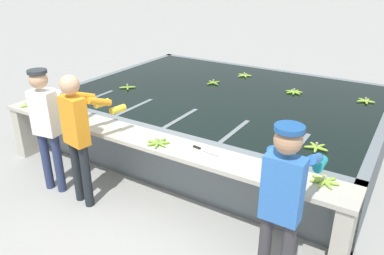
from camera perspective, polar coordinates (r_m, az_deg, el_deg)
ground_plane at (r=4.79m, az=-8.14°, el=-11.54°), size 80.00×80.00×0.00m
wash_tank at (r=6.27m, az=4.89°, el=1.70°), size 4.86×3.67×0.83m
work_ledge at (r=4.63m, az=-6.80°, el=-4.08°), size 4.86×0.45×0.83m
worker_0 at (r=4.95m, az=-21.19°, el=1.10°), size 0.48×0.74×1.62m
worker_1 at (r=4.53m, az=-16.93°, el=-0.31°), size 0.48×0.73×1.64m
worker_2 at (r=3.18m, az=13.67°, el=-10.32°), size 0.41×0.72×1.65m
banana_bunch_floating_0 at (r=6.30m, az=15.28°, el=5.24°), size 0.28×0.28×0.08m
banana_bunch_floating_1 at (r=4.46m, az=18.42°, el=-2.87°), size 0.28×0.27×0.08m
banana_bunch_floating_2 at (r=6.25m, az=24.91°, el=3.69°), size 0.27×0.28×0.08m
banana_bunch_floating_3 at (r=7.10m, az=7.98°, el=7.88°), size 0.28×0.27×0.08m
banana_bunch_floating_4 at (r=6.59m, az=3.29°, el=6.84°), size 0.27×0.27×0.08m
banana_bunch_floating_5 at (r=6.42m, az=-9.80°, el=6.07°), size 0.23×0.23×0.08m
banana_bunch_ledge_0 at (r=5.99m, az=-23.41°, el=3.18°), size 0.27×0.28×0.08m
banana_bunch_ledge_1 at (r=4.34m, az=-5.18°, el=-2.32°), size 0.28×0.28×0.08m
banana_bunch_ledge_2 at (r=3.81m, az=19.54°, el=-7.69°), size 0.28×0.28×0.08m
knife_0 at (r=4.20m, az=1.48°, el=-3.33°), size 0.35×0.09×0.02m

